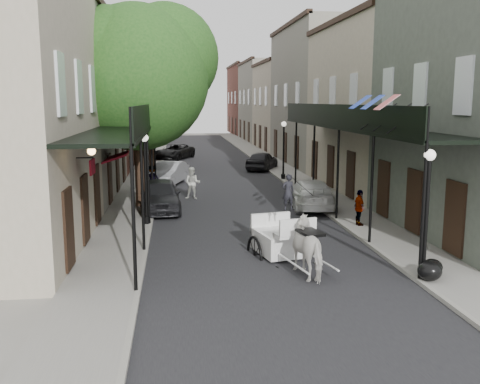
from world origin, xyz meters
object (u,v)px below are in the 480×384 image
object	(u,v)px
lamppost_right_near	(426,213)
horse	(311,248)
pedestrian_sidewalk_left	(152,178)
pedestrian_sidewalk_right	(359,208)
pedestrian_walking	(193,183)
lamppost_right_far	(284,149)
car_right_near	(310,194)
carriage	(276,220)
tree_near	(145,72)
car_left_far	(174,152)
car_left_near	(161,195)
tree_far	(155,91)
lamppost_left	(146,177)
car_left_mid	(169,173)
car_right_far	(262,161)

from	to	relation	value
lamppost_right_near	horse	bearing A→B (deg)	161.74
pedestrian_sidewalk_left	pedestrian_sidewalk_right	distance (m)	12.85
pedestrian_walking	pedestrian_sidewalk_right	bearing A→B (deg)	-37.11
lamppost_right_near	lamppost_right_far	bearing A→B (deg)	90.00
horse	pedestrian_walking	world-z (taller)	horse
car_right_near	carriage	bearing A→B (deg)	72.14
tree_near	car_left_far	distance (m)	22.52
car_left_near	lamppost_right_far	bearing A→B (deg)	47.32
tree_far	horse	size ratio (longest dim) A/B	4.25
carriage	car_left_near	world-z (taller)	carriage
carriage	car_left_far	distance (m)	30.50
lamppost_right_far	car_left_far	size ratio (longest dim) A/B	0.76
tree_far	car_right_near	size ratio (longest dim) A/B	1.80
lamppost_left	car_right_near	distance (m)	8.37
lamppost_left	pedestrian_sidewalk_left	distance (m)	8.13
carriage	pedestrian_sidewalk_left	bearing A→B (deg)	98.31
horse	car_left_far	distance (m)	33.14
horse	pedestrian_walking	distance (m)	13.39
car_left_mid	car_left_far	xyz separation A→B (m)	(0.37, 14.77, -0.03)
car_left_near	car_right_far	distance (m)	16.18
tree_far	lamppost_left	distance (m)	18.57
car_left_near	car_left_far	distance (m)	22.91
lamppost_right_far	car_left_near	distance (m)	11.91
carriage	pedestrian_sidewalk_right	world-z (taller)	carriage
car_left_mid	car_left_far	world-z (taller)	car_left_mid
lamppost_right_far	horse	bearing A→B (deg)	-99.06
horse	pedestrian_walking	xyz separation A→B (m)	(-3.07, 13.03, -0.00)
lamppost_right_far	tree_far	bearing A→B (deg)	143.49
lamppost_left	car_right_far	distance (m)	19.15
lamppost_left	horse	bearing A→B (deg)	-53.55
tree_far	car_right_far	world-z (taller)	tree_far
car_right_near	tree_far	bearing A→B (deg)	-57.78
tree_far	car_left_near	bearing A→B (deg)	-87.57
tree_near	horse	world-z (taller)	tree_near
tree_far	pedestrian_walking	size ratio (longest dim) A/B	5.06
pedestrian_sidewalk_right	car_left_near	bearing A→B (deg)	57.67
lamppost_left	car_left_far	distance (m)	25.96
car_left_near	car_right_far	xyz separation A→B (m)	(7.20, 14.48, -0.06)
car_left_mid	tree_near	bearing A→B (deg)	-80.05
tree_near	lamppost_left	distance (m)	6.10
lamppost_right_far	car_right_near	bearing A→B (deg)	-93.18
horse	car_left_mid	world-z (taller)	horse
car_left_near	car_right_far	size ratio (longest dim) A/B	1.09
tree_near	lamppost_right_far	bearing A→B (deg)	43.31
car_left_far	lamppost_left	bearing A→B (deg)	-67.58
pedestrian_walking	car_left_mid	bearing A→B (deg)	116.05
lamppost_left	horse	world-z (taller)	lamppost_left
tree_near	pedestrian_sidewalk_left	xyz separation A→B (m)	(-0.00, 3.86, -5.63)
lamppost_right_far	pedestrian_sidewalk_left	bearing A→B (deg)	-154.50
lamppost_left	pedestrian_sidewalk_right	size ratio (longest dim) A/B	2.53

